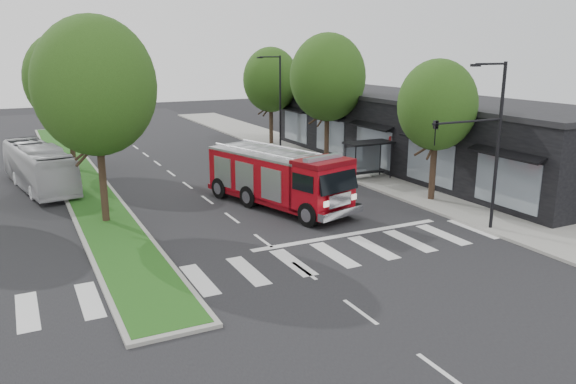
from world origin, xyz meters
The scene contains 14 objects.
ground centered at (0.00, 0.00, 0.00)m, with size 140.00×140.00×0.00m, color black.
sidewalk_right centered at (12.50, 10.00, 0.07)m, with size 5.00×80.00×0.15m, color gray.
median centered at (-6.00, 18.00, 0.08)m, with size 3.00×50.00×0.15m.
storefront_row centered at (17.00, 10.00, 2.50)m, with size 8.00×30.00×5.00m, color black.
bus_shelter centered at (11.20, 8.15, 2.04)m, with size 3.20×1.60×2.61m.
tree_right_near centered at (11.50, 2.00, 5.51)m, with size 4.40×4.40×8.05m.
tree_right_mid centered at (11.50, 14.00, 6.49)m, with size 5.60×5.60×9.72m.
tree_right_far centered at (11.50, 24.00, 5.84)m, with size 5.00×5.00×8.73m.
tree_median_near centered at (-6.00, 6.00, 6.81)m, with size 5.80×5.80×10.16m.
tree_median_far centered at (-6.00, 20.00, 6.49)m, with size 5.60×5.60×9.72m.
streetlight_right_near centered at (9.61, -3.50, 4.67)m, with size 4.08×0.22×8.00m.
streetlight_right_far centered at (10.35, 20.00, 4.48)m, with size 2.11×0.20×8.00m.
fire_engine centered at (3.10, 4.88, 1.61)m, with size 5.43×10.09×3.36m.
city_bus centered at (-8.50, 15.33, 1.40)m, with size 2.35×10.04×2.80m, color silver.
Camera 1 is at (-9.83, -22.32, 8.57)m, focal length 35.00 mm.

